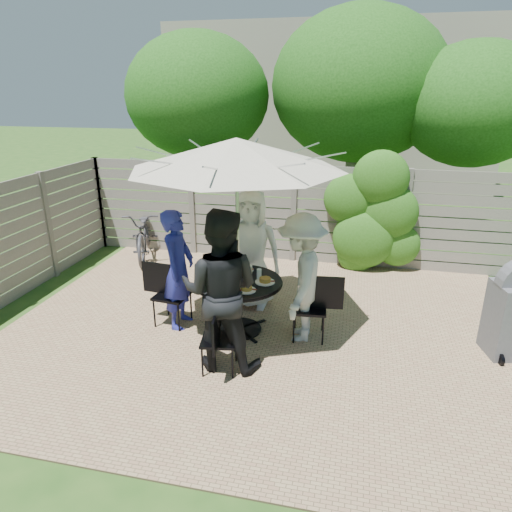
% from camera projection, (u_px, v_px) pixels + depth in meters
% --- Properties ---
extents(backyard_envelope, '(60.00, 60.00, 5.00)m').
position_uv_depth(backyard_envelope, '(331.00, 105.00, 14.57)').
color(backyard_envelope, '#234A17').
rests_on(backyard_envelope, ground).
extents(patio_table, '(1.17, 1.17, 0.76)m').
position_uv_depth(patio_table, '(239.00, 296.00, 6.10)').
color(patio_table, black).
rests_on(patio_table, ground).
extents(umbrella, '(2.72, 2.72, 2.59)m').
position_uv_depth(umbrella, '(236.00, 154.00, 5.45)').
color(umbrella, silver).
rests_on(umbrella, ground).
extents(chair_back, '(0.41, 0.61, 0.85)m').
position_uv_depth(chair_back, '(254.00, 286.00, 7.08)').
color(chair_back, black).
rests_on(chair_back, ground).
extents(person_back, '(0.89, 0.59, 1.80)m').
position_uv_depth(person_back, '(252.00, 250.00, 6.73)').
color(person_back, white).
rests_on(person_back, ground).
extents(chair_left, '(0.67, 0.48, 0.90)m').
position_uv_depth(chair_left, '(172.00, 306.00, 6.37)').
color(chair_left, black).
rests_on(chair_left, ground).
extents(person_left, '(0.41, 0.62, 1.67)m').
position_uv_depth(person_left, '(178.00, 270.00, 6.15)').
color(person_left, navy).
rests_on(person_left, ground).
extents(chair_front, '(0.46, 0.63, 0.83)m').
position_uv_depth(chair_front, '(219.00, 352.00, 5.31)').
color(chair_front, black).
rests_on(chair_front, ground).
extents(person_front, '(0.96, 0.75, 1.94)m').
position_uv_depth(person_front, '(221.00, 291.00, 5.18)').
color(person_front, black).
rests_on(person_front, ground).
extents(chair_right, '(0.67, 0.47, 0.90)m').
position_uv_depth(chair_right, '(310.00, 320.00, 6.00)').
color(chair_right, black).
rests_on(chair_right, ground).
extents(person_right, '(0.65, 1.11, 1.71)m').
position_uv_depth(person_right, '(301.00, 278.00, 5.83)').
color(person_right, '#B9BBB6').
rests_on(person_right, ground).
extents(plate_back, '(0.26, 0.26, 0.06)m').
position_uv_depth(plate_back, '(244.00, 269.00, 6.34)').
color(plate_back, white).
rests_on(plate_back, patio_table).
extents(plate_left, '(0.26, 0.26, 0.06)m').
position_uv_depth(plate_left, '(212.00, 276.00, 6.08)').
color(plate_left, white).
rests_on(plate_left, patio_table).
extents(plate_front, '(0.26, 0.26, 0.06)m').
position_uv_depth(plate_front, '(231.00, 290.00, 5.68)').
color(plate_front, white).
rests_on(plate_front, patio_table).
extents(plate_right, '(0.26, 0.26, 0.06)m').
position_uv_depth(plate_right, '(265.00, 281.00, 5.94)').
color(plate_right, white).
rests_on(plate_right, patio_table).
extents(plate_extra, '(0.24, 0.24, 0.06)m').
position_uv_depth(plate_extra, '(246.00, 289.00, 5.70)').
color(plate_extra, white).
rests_on(plate_extra, patio_table).
extents(glass_back, '(0.07, 0.07, 0.14)m').
position_uv_depth(glass_back, '(235.00, 268.00, 6.25)').
color(glass_back, silver).
rests_on(glass_back, patio_table).
extents(glass_left, '(0.07, 0.07, 0.14)m').
position_uv_depth(glass_left, '(217.00, 277.00, 5.95)').
color(glass_left, silver).
rests_on(glass_left, patio_table).
extents(glass_right, '(0.07, 0.07, 0.14)m').
position_uv_depth(glass_right, '(259.00, 274.00, 6.04)').
color(glass_right, silver).
rests_on(glass_right, patio_table).
extents(syrup_jug, '(0.09, 0.09, 0.16)m').
position_uv_depth(syrup_jug, '(235.00, 273.00, 6.05)').
color(syrup_jug, '#59280C').
rests_on(syrup_jug, patio_table).
extents(coffee_cup, '(0.08, 0.08, 0.12)m').
position_uv_depth(coffee_cup, '(249.00, 270.00, 6.18)').
color(coffee_cup, '#C6B293').
rests_on(coffee_cup, patio_table).
extents(bicycle, '(1.24, 1.96, 0.97)m').
position_uv_depth(bicycle, '(145.00, 233.00, 8.88)').
color(bicycle, '#333338').
rests_on(bicycle, ground).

